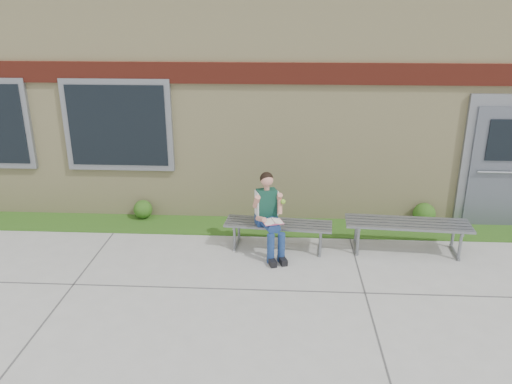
{
  "coord_description": "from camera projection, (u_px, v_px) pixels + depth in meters",
  "views": [
    {
      "loc": [
        -0.14,
        -5.39,
        3.56
      ],
      "look_at": [
        -0.54,
        1.7,
        0.98
      ],
      "focal_mm": 35.0,
      "sensor_mm": 36.0,
      "label": 1
    }
  ],
  "objects": [
    {
      "name": "ground",
      "position": [
        291.0,
        312.0,
        6.27
      ],
      "size": [
        80.0,
        80.0,
        0.0
      ],
      "primitive_type": "plane",
      "color": "#9E9E99",
      "rests_on": "ground"
    },
    {
      "name": "grass_strip",
      "position": [
        289.0,
        227.0,
        8.71
      ],
      "size": [
        16.0,
        0.8,
        0.02
      ],
      "primitive_type": "cube",
      "color": "#244B14",
      "rests_on": "ground"
    },
    {
      "name": "school_building",
      "position": [
        290.0,
        80.0,
        11.17
      ],
      "size": [
        16.2,
        6.22,
        4.2
      ],
      "color": "beige",
      "rests_on": "ground"
    },
    {
      "name": "bench_left",
      "position": [
        278.0,
        229.0,
        7.86
      ],
      "size": [
        1.71,
        0.63,
        0.43
      ],
      "rotation": [
        0.0,
        0.0,
        -0.1
      ],
      "color": "slate",
      "rests_on": "ground"
    },
    {
      "name": "bench_right",
      "position": [
        407.0,
        229.0,
        7.74
      ],
      "size": [
        1.93,
        0.65,
        0.49
      ],
      "rotation": [
        0.0,
        0.0,
        -0.07
      ],
      "color": "slate",
      "rests_on": "ground"
    },
    {
      "name": "girl",
      "position": [
        269.0,
        213.0,
        7.58
      ],
      "size": [
        0.56,
        0.8,
        1.28
      ],
      "rotation": [
        0.0,
        0.0,
        0.33
      ],
      "color": "navy",
      "rests_on": "ground"
    },
    {
      "name": "shrub_mid",
      "position": [
        143.0,
        209.0,
        9.02
      ],
      "size": [
        0.34,
        0.34,
        0.34
      ],
      "primitive_type": "sphere",
      "color": "#244B14",
      "rests_on": "grass_strip"
    },
    {
      "name": "shrub_east",
      "position": [
        424.0,
        214.0,
        8.75
      ],
      "size": [
        0.39,
        0.39,
        0.39
      ],
      "primitive_type": "sphere",
      "color": "#244B14",
      "rests_on": "grass_strip"
    }
  ]
}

